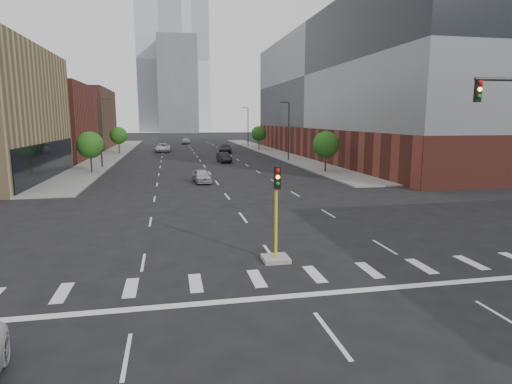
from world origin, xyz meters
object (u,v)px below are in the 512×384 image
object	(u,v)px
car_mid_right	(224,157)
car_far_left	(163,148)
median_traffic_signal	(276,241)
car_distant	(186,141)
car_near_left	(202,176)
car_deep_right	(225,148)

from	to	relation	value
car_mid_right	car_far_left	distance (m)	24.65
car_mid_right	median_traffic_signal	bearing A→B (deg)	-99.27
median_traffic_signal	car_mid_right	distance (m)	45.84
car_far_left	car_distant	distance (m)	26.73
car_mid_right	car_near_left	bearing A→B (deg)	-108.49
car_mid_right	car_far_left	world-z (taller)	car_far_left
car_near_left	car_distant	distance (m)	69.34
car_near_left	car_deep_right	xyz separation A→B (m)	(7.43, 38.65, 0.15)
car_near_left	car_mid_right	xyz separation A→B (m)	(4.85, 20.32, 0.05)
car_mid_right	car_deep_right	distance (m)	18.51
car_deep_right	car_mid_right	bearing A→B (deg)	-89.03
car_distant	car_far_left	bearing A→B (deg)	-92.82
car_mid_right	car_distant	bearing A→B (deg)	89.41
car_far_left	car_distant	bearing A→B (deg)	80.81
car_near_left	car_mid_right	world-z (taller)	car_mid_right
car_far_left	car_deep_right	distance (m)	12.69
median_traffic_signal	car_deep_right	distance (m)	64.32
car_near_left	car_far_left	world-z (taller)	car_far_left
car_mid_right	car_far_left	size ratio (longest dim) A/B	0.75
car_far_left	median_traffic_signal	bearing A→B (deg)	-82.54
car_near_left	car_far_left	size ratio (longest dim) A/B	0.68
median_traffic_signal	car_deep_right	xyz separation A→B (m)	(5.93, 64.05, -0.13)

